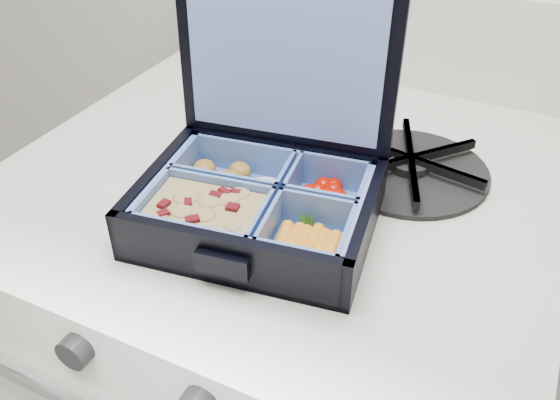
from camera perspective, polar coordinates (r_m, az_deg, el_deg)
The scene contains 5 objects.
stove at distance 1.06m, azimuth 1.01°, elevation -18.58°, with size 0.64×0.64×0.96m, color silver, non-canonical shape.
bento_box at distance 0.60m, azimuth -2.16°, elevation -0.60°, with size 0.23×0.18×0.06m, color black, non-canonical shape.
burner_grate at distance 0.71m, azimuth 12.40°, elevation 3.47°, with size 0.19×0.19×0.03m, color black.
burner_grate_rear at distance 0.87m, azimuth -2.16°, elevation 10.36°, with size 0.16×0.16×0.02m, color black.
fork at distance 0.72m, azimuth 3.78°, elevation 3.92°, with size 0.02×0.17×0.01m, color silver, non-canonical shape.
Camera 1 is at (0.43, 1.10, 1.35)m, focal length 38.00 mm.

